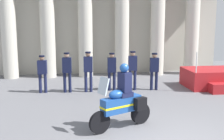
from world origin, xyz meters
TOP-DOWN VIEW (x-y plane):
  - colonnade_backdrop at (-0.90, 9.67)m, footprint 13.71×1.63m
  - reviewing_stand at (4.01, 5.82)m, footprint 2.75×2.35m
  - officer_in_row_0 at (-3.87, 5.71)m, footprint 0.40×0.25m
  - officer_in_row_1 at (-2.82, 5.65)m, footprint 0.40×0.25m
  - officer_in_row_2 at (-1.91, 5.63)m, footprint 0.40×0.25m
  - officer_in_row_3 at (-0.87, 5.78)m, footprint 0.40×0.25m
  - officer_in_row_4 at (0.05, 5.71)m, footprint 0.40×0.25m
  - officer_in_row_5 at (1.01, 5.63)m, footprint 0.40×0.25m
  - motorcycle_with_rider at (-1.09, 1.25)m, footprint 1.91×1.14m

SIDE VIEW (x-z plane):
  - reviewing_stand at x=4.01m, z-range -0.46..1.29m
  - motorcycle_with_rider at x=-1.09m, z-range -0.16..1.74m
  - officer_in_row_0 at x=-3.87m, z-range 0.15..1.77m
  - officer_in_row_5 at x=1.01m, z-range 0.15..1.81m
  - officer_in_row_3 at x=-0.87m, z-range 0.15..1.83m
  - officer_in_row_1 at x=-2.82m, z-range 0.16..1.89m
  - officer_in_row_4 at x=0.05m, z-range 0.16..1.91m
  - officer_in_row_2 at x=-1.91m, z-range 0.16..1.92m
  - colonnade_backdrop at x=-0.90m, z-range 0.25..5.92m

